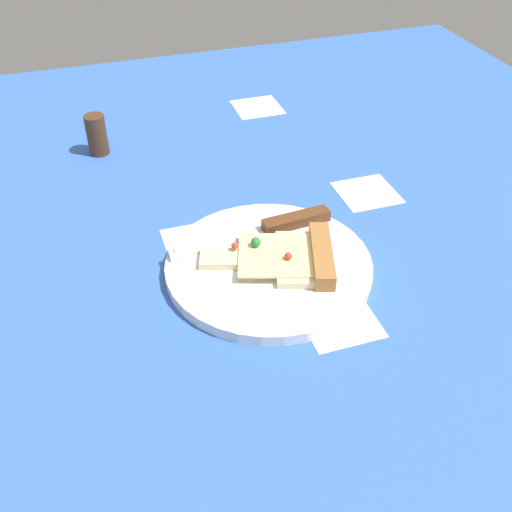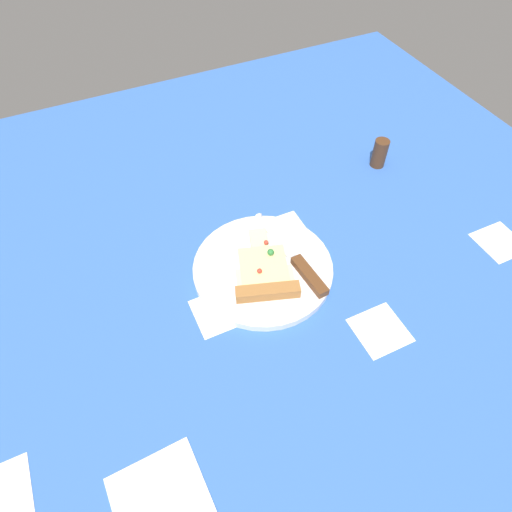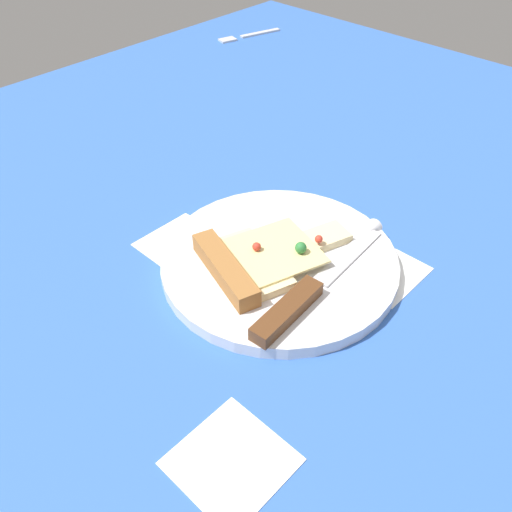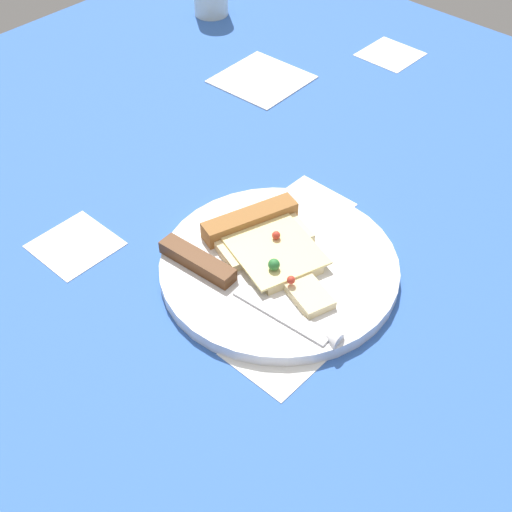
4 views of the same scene
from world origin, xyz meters
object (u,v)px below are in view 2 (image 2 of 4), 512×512
(plate, at_px, (263,268))
(pepper_shaker, at_px, (380,153))
(napkin, at_px, (161,501))
(knife, at_px, (296,260))
(pizza_slice, at_px, (265,274))

(plate, xyz_separation_m, pepper_shaker, (-0.18, 0.40, 0.03))
(pepper_shaker, height_order, napkin, pepper_shaker)
(knife, xyz_separation_m, napkin, (0.29, -0.37, -0.02))
(pizza_slice, distance_m, napkin, 0.41)
(knife, distance_m, napkin, 0.47)
(pizza_slice, height_order, pepper_shaker, pepper_shaker)
(pepper_shaker, bearing_deg, pizza_slice, -63.44)
(pizza_slice, relative_size, knife, 0.79)
(plate, distance_m, knife, 0.07)
(knife, distance_m, pepper_shaker, 0.39)
(plate, height_order, knife, knife)
(plate, relative_size, napkin, 2.13)
(plate, height_order, pepper_shaker, pepper_shaker)
(knife, bearing_deg, pepper_shaker, 26.07)
(pizza_slice, bearing_deg, plate, 90.43)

